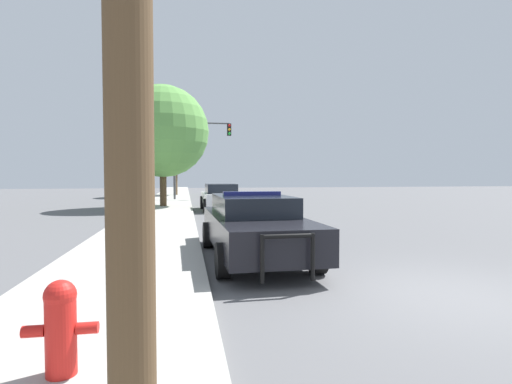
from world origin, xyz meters
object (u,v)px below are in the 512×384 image
at_px(traffic_light, 196,144).
at_px(tree_sidewalk_far, 175,134).
at_px(police_car, 254,225).
at_px(fire_hydrant, 61,325).
at_px(car_background_midblock, 221,196).
at_px(tree_sidewalk_mid, 163,131).

height_order(traffic_light, tree_sidewalk_far, tree_sidewalk_far).
height_order(police_car, tree_sidewalk_far, tree_sidewalk_far).
relative_size(fire_hydrant, tree_sidewalk_far, 0.10).
height_order(traffic_light, car_background_midblock, traffic_light).
xyz_separation_m(traffic_light, car_background_midblock, (1.03, -8.48, -3.44)).
distance_m(traffic_light, tree_sidewalk_far, 7.02).
xyz_separation_m(police_car, tree_sidewalk_far, (-2.37, 27.64, 4.83)).
xyz_separation_m(police_car, car_background_midblock, (0.35, 12.49, -0.00)).
bearing_deg(tree_sidewalk_far, tree_sidewalk_mid, -91.65).
bearing_deg(police_car, fire_hydrant, 61.83).
bearing_deg(tree_sidewalk_mid, tree_sidewalk_far, 88.35).
distance_m(car_background_midblock, tree_sidewalk_far, 16.13).
relative_size(police_car, tree_sidewalk_far, 0.67).
bearing_deg(police_car, traffic_light, -89.68).
relative_size(police_car, car_background_midblock, 1.34).
bearing_deg(tree_sidewalk_far, police_car, -85.10).
bearing_deg(traffic_light, tree_sidewalk_mid, -107.68).
bearing_deg(car_background_midblock, tree_sidewalk_mid, 146.02).
relative_size(traffic_light, tree_sidewalk_far, 0.72).
distance_m(traffic_light, car_background_midblock, 9.21).
relative_size(fire_hydrant, tree_sidewalk_mid, 0.12).
bearing_deg(police_car, tree_sidewalk_mid, -80.78).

